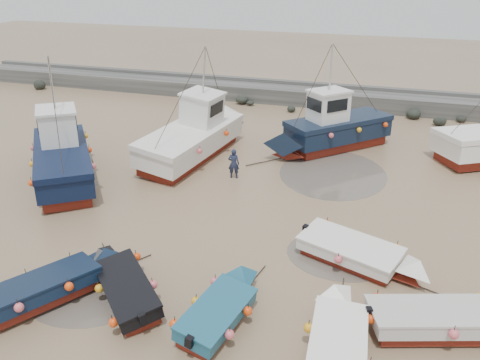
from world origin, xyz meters
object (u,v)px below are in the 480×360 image
Objects in this scene: dinghy_1 at (48,285)px; dinghy_5 at (359,252)px; dinghy_2 at (221,306)px; dinghy_4 at (126,282)px; dinghy_3 at (453,319)px; cabin_boat_0 at (61,154)px; cabin_boat_1 at (195,133)px; person at (234,178)px; dinghy_6 at (338,339)px; cabin_boat_2 at (331,128)px.

dinghy_5 is at bearing 60.24° from dinghy_1.
dinghy_5 is (9.89, 5.05, 0.00)m from dinghy_1.
dinghy_2 is 3.50m from dinghy_4.
cabin_boat_0 is (-18.38, 6.25, 0.79)m from dinghy_3.
dinghy_5 is at bearing -31.10° from cabin_boat_1.
dinghy_2 and dinghy_4 have the same top height.
cabin_boat_0 is (-7.92, 7.58, 0.78)m from dinghy_4.
dinghy_2 is 3.14× the size of person.
dinghy_6 is at bearing -66.23° from cabin_boat_0.
dinghy_2 is 1.12× the size of dinghy_4.
cabin_boat_1 reaches higher than person.
cabin_boat_1 is at bearing 55.85° from dinghy_4.
cabin_boat_1 is (-0.04, 13.48, 0.77)m from dinghy_1.
dinghy_5 is 0.53× the size of cabin_boat_1.
cabin_boat_2 reaches higher than dinghy_6.
dinghy_2 is 3.71m from dinghy_6.
dinghy_2 is at bearing -72.25° from cabin_boat_0.
cabin_boat_1 is at bearing -48.29° from person.
person is (3.12, -2.47, -1.31)m from cabin_boat_1.
dinghy_5 and dinghy_6 have the same top height.
person is at bearing -149.01° from dinghy_3.
dinghy_2 is at bearing 172.73° from dinghy_6.
dinghy_3 is 10.55m from dinghy_4.
dinghy_6 is at bearing 111.58° from person.
cabin_boat_0 is (-11.41, 7.79, 0.76)m from dinghy_2.
dinghy_1 is 11.44m from person.
dinghy_5 is 3.64× the size of person.
cabin_boat_0 is 7.40m from cabin_boat_1.
person is at bearing 107.55° from dinghy_1.
cabin_boat_2 is 4.73× the size of person.
dinghy_2 is (5.91, 0.69, 0.03)m from dinghy_1.
cabin_boat_1 is at bearing 123.34° from dinghy_1.
cabin_boat_1 is (5.46, 4.99, -0.02)m from cabin_boat_0.
dinghy_4 is 0.41× the size of cabin_boat_1.
dinghy_6 is 3.61× the size of person.
dinghy_5 is at bearing -50.48° from cabin_boat_0.
dinghy_5 is 0.77× the size of cabin_boat_2.
dinghy_5 is at bearing 128.97° from person.
dinghy_3 is (12.88, 2.23, -0.00)m from dinghy_1.
dinghy_1 is 13.50m from cabin_boat_1.
cabin_boat_2 is at bearing 31.73° from cabin_boat_1.
person is (3.08, 11.01, -0.54)m from dinghy_1.
dinghy_3 is 0.73× the size of cabin_boat_0.
cabin_boat_1 reaches higher than dinghy_1.
dinghy_4 is at bearing 118.27° from cabin_boat_2.
dinghy_4 is (2.42, 0.91, 0.01)m from dinghy_1.
dinghy_4 is at bearing -40.79° from dinghy_5.
dinghy_3 is at bearing -31.83° from cabin_boat_1.
cabin_boat_2 reaches higher than dinghy_3.
person is at bearing 41.06° from dinghy_4.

